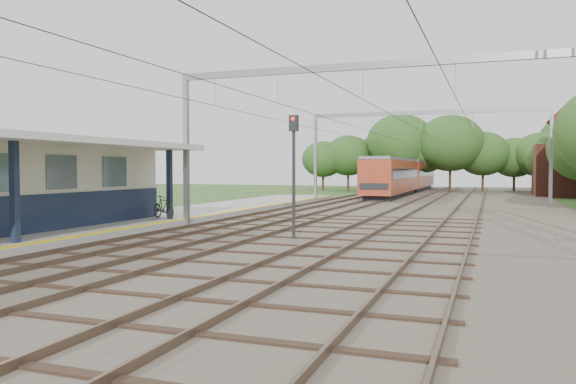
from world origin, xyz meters
The scene contains 10 objects.
ground centered at (0.00, 0.00, 0.00)m, with size 160.00×160.00×0.00m, color #2D4C1E.
ballast_bed centered at (4.00, 30.00, 0.05)m, with size 18.00×90.00×0.10m, color #473D33.
platform centered at (-7.50, 14.00, 0.17)m, with size 5.00×52.00×0.35m, color gray.
yellow_stripe centered at (-5.25, 14.00, 0.35)m, with size 0.45×52.00×0.01m, color yellow.
rail_tracks centered at (1.50, 30.00, 0.18)m, with size 11.80×88.00×0.15m.
catenary_system centered at (3.39, 25.28, 5.51)m, with size 17.22×88.00×7.00m.
tree_band centered at (3.84, 57.12, 4.92)m, with size 31.72×30.88×8.82m.
bicycle centered at (-6.23, 15.00, 0.88)m, with size 0.50×1.78×1.07m, color black.
train centered at (-0.50, 52.91, 2.01)m, with size 2.72×33.93×3.59m.
signal_post centered at (1.35, 11.81, 2.98)m, with size 0.33×0.28×4.63m.
Camera 1 is at (8.19, -7.58, 2.67)m, focal length 35.00 mm.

